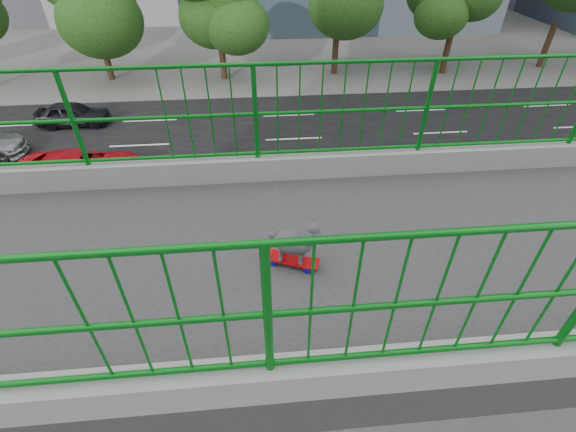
% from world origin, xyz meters
% --- Properties ---
extents(road, '(18.00, 90.00, 0.02)m').
position_xyz_m(road, '(-13.00, 0.00, 0.01)').
color(road, black).
rests_on(road, ground).
extents(footbridge, '(3.00, 24.00, 7.00)m').
position_xyz_m(footbridge, '(0.00, 0.00, 5.22)').
color(footbridge, '#2D2D2F').
rests_on(footbridge, ground).
extents(railing, '(3.00, 24.00, 1.42)m').
position_xyz_m(railing, '(0.00, 0.00, 7.21)').
color(railing, gray).
rests_on(railing, footbridge).
extents(street_trees, '(5.30, 60.40, 7.26)m').
position_xyz_m(street_trees, '(-26.03, 1.06, 4.72)').
color(street_trees, black).
rests_on(street_trees, ground).
extents(skateboard, '(0.34, 0.54, 0.07)m').
position_xyz_m(skateboard, '(0.17, -1.73, 7.05)').
color(skateboard, red).
rests_on(skateboard, footbridge).
extents(poodle, '(0.33, 0.49, 0.44)m').
position_xyz_m(poodle, '(0.18, -1.71, 7.30)').
color(poodle, '#312F34').
rests_on(poodle, skateboard).
extents(car_0, '(1.63, 4.04, 1.38)m').
position_xyz_m(car_0, '(-6.00, 2.46, 0.69)').
color(car_0, '#BC0714').
rests_on(car_0, ground).
extents(car_1, '(1.39, 3.98, 1.31)m').
position_xyz_m(car_1, '(-9.20, 9.33, 0.65)').
color(car_1, '#BC0714').
rests_on(car_1, ground).
extents(car_2, '(2.58, 5.60, 1.55)m').
position_xyz_m(car_2, '(-12.40, -9.58, 0.78)').
color(car_2, '#BC0714').
rests_on(car_2, ground).
extents(car_4, '(1.54, 3.83, 1.31)m').
position_xyz_m(car_4, '(-18.80, -12.02, 0.65)').
color(car_4, black).
rests_on(car_4, ground).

